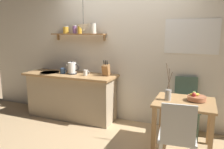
{
  "coord_description": "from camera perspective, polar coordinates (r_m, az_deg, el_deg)",
  "views": [
    {
      "loc": [
        1.34,
        -3.25,
        1.68
      ],
      "look_at": [
        -0.1,
        0.25,
        0.95
      ],
      "focal_mm": 35.31,
      "sensor_mm": 36.0,
      "label": 1
    }
  ],
  "objects": [
    {
      "name": "ground_plane",
      "position": [
        3.9,
        -0.03,
        -14.62
      ],
      "size": [
        14.0,
        14.0,
        0.0
      ],
      "primitive_type": "plane",
      "color": "tan"
    },
    {
      "name": "back_wall",
      "position": [
        4.08,
        6.14,
        6.23
      ],
      "size": [
        6.8,
        0.11,
        2.7
      ],
      "color": "silver",
      "rests_on": "ground_plane"
    },
    {
      "name": "kitchen_counter",
      "position": [
        4.44,
        -10.52,
        -5.33
      ],
      "size": [
        1.83,
        0.63,
        0.89
      ],
      "color": "tan",
      "rests_on": "ground_plane"
    },
    {
      "name": "wall_shelf",
      "position": [
        4.35,
        -8.51,
        10.96
      ],
      "size": [
        1.14,
        0.2,
        0.32
      ],
      "color": "#9E6B3D"
    },
    {
      "name": "dining_table",
      "position": [
        3.3,
        18.12,
        -8.78
      ],
      "size": [
        0.81,
        0.71,
        0.73
      ],
      "color": "tan",
      "rests_on": "ground_plane"
    },
    {
      "name": "dining_chair_near",
      "position": [
        2.76,
        16.57,
        -14.66
      ],
      "size": [
        0.47,
        0.48,
        0.92
      ],
      "color": "silver",
      "rests_on": "ground_plane"
    },
    {
      "name": "dining_chair_far",
      "position": [
        3.86,
        18.53,
        -7.04
      ],
      "size": [
        0.47,
        0.49,
        0.95
      ],
      "color": "#4C6B5B",
      "rests_on": "ground_plane"
    },
    {
      "name": "fruit_bowl",
      "position": [
        3.31,
        20.98,
        -5.58
      ],
      "size": [
        0.25,
        0.25,
        0.13
      ],
      "color": "#BC704C",
      "rests_on": "dining_table"
    },
    {
      "name": "twig_vase",
      "position": [
        3.22,
        14.32,
        -4.96
      ],
      "size": [
        0.09,
        0.09,
        0.53
      ],
      "color": "#B7B2A8",
      "rests_on": "dining_table"
    },
    {
      "name": "electric_kettle",
      "position": [
        4.27,
        -10.27,
        1.61
      ],
      "size": [
        0.27,
        0.18,
        0.25
      ],
      "color": "black",
      "rests_on": "kitchen_counter"
    },
    {
      "name": "knife_block",
      "position": [
        4.02,
        -1.55,
        1.21
      ],
      "size": [
        0.12,
        0.16,
        0.29
      ],
      "color": "#9E6B3D",
      "rests_on": "kitchen_counter"
    },
    {
      "name": "coffee_mug_by_sink",
      "position": [
        4.36,
        -12.61,
        0.93
      ],
      "size": [
        0.13,
        0.09,
        0.11
      ],
      "color": "#3D5B89",
      "rests_on": "kitchen_counter"
    },
    {
      "name": "coffee_mug_spare",
      "position": [
        4.1,
        -6.83,
        0.48
      ],
      "size": [
        0.12,
        0.08,
        0.1
      ],
      "color": "white",
      "rests_on": "kitchen_counter"
    },
    {
      "name": "pendant_lamp",
      "position": [
        3.95,
        -7.4,
        11.99
      ],
      "size": [
        0.22,
        0.22,
        0.64
      ],
      "color": "black"
    }
  ]
}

